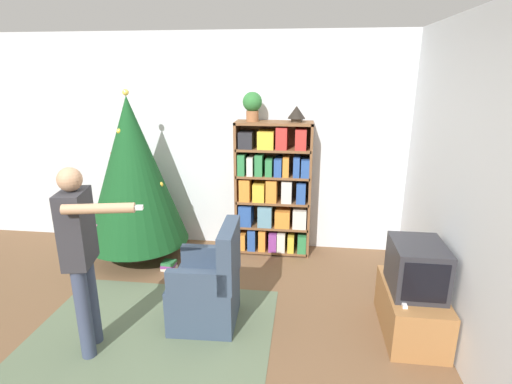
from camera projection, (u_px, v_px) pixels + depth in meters
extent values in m
plane|color=brown|center=(183.00, 345.00, 3.27)|extent=(14.00, 14.00, 0.00)
cube|color=silver|center=(229.00, 143.00, 4.91)|extent=(8.00, 0.10, 2.60)
cube|color=silver|center=(493.00, 206.00, 2.63)|extent=(0.10, 8.00, 2.60)
cube|color=#56664C|center=(152.00, 333.00, 3.41)|extent=(2.04, 1.61, 0.01)
cube|color=brown|center=(238.00, 188.00, 4.82)|extent=(0.03, 0.34, 1.60)
cube|color=brown|center=(310.00, 190.00, 4.71)|extent=(0.03, 0.34, 1.60)
cube|color=brown|center=(274.00, 123.00, 4.53)|extent=(0.89, 0.34, 0.03)
cube|color=brown|center=(274.00, 185.00, 4.92)|extent=(0.89, 0.01, 1.60)
cube|color=brown|center=(273.00, 248.00, 4.99)|extent=(0.86, 0.34, 0.03)
cube|color=orange|center=(243.00, 240.00, 4.95)|extent=(0.08, 0.24, 0.20)
cube|color=#284C93|center=(253.00, 237.00, 4.96)|extent=(0.09, 0.31, 0.26)
cube|color=orange|center=(263.00, 237.00, 4.95)|extent=(0.08, 0.30, 0.26)
cube|color=#843889|center=(273.00, 240.00, 4.92)|extent=(0.09, 0.28, 0.23)
cube|color=beige|center=(281.00, 240.00, 4.90)|extent=(0.10, 0.27, 0.24)
cube|color=gold|center=(291.00, 241.00, 4.91)|extent=(0.08, 0.30, 0.20)
cube|color=#2D7A42|center=(302.00, 242.00, 4.87)|extent=(0.10, 0.24, 0.22)
cube|color=brown|center=(273.00, 225.00, 4.90)|extent=(0.86, 0.34, 0.03)
cube|color=#284C93|center=(246.00, 213.00, 4.88)|extent=(0.15, 0.30, 0.25)
cube|color=#5B899E|center=(265.00, 215.00, 4.82)|extent=(0.17, 0.25, 0.25)
cube|color=orange|center=(283.00, 217.00, 4.82)|extent=(0.17, 0.27, 0.21)
cube|color=beige|center=(300.00, 217.00, 4.78)|extent=(0.16, 0.25, 0.22)
cube|color=brown|center=(273.00, 200.00, 4.80)|extent=(0.86, 0.34, 0.03)
cube|color=orange|center=(246.00, 188.00, 4.79)|extent=(0.13, 0.31, 0.26)
cube|color=gold|center=(259.00, 191.00, 4.76)|extent=(0.14, 0.28, 0.21)
cube|color=orange|center=(272.00, 189.00, 4.74)|extent=(0.12, 0.28, 0.26)
cube|color=beige|center=(287.00, 190.00, 4.72)|extent=(0.12, 0.28, 0.26)
cube|color=#284C93|center=(301.00, 191.00, 4.70)|extent=(0.11, 0.28, 0.24)
cube|color=brown|center=(273.00, 175.00, 4.71)|extent=(0.86, 0.34, 0.03)
cube|color=#2D7A42|center=(243.00, 163.00, 4.70)|extent=(0.08, 0.29, 0.24)
cube|color=beige|center=(251.00, 165.00, 4.70)|extent=(0.07, 0.31, 0.21)
cube|color=#2D7A42|center=(260.00, 164.00, 4.67)|extent=(0.09, 0.28, 0.25)
cube|color=#2D7A42|center=(269.00, 166.00, 4.65)|extent=(0.08, 0.26, 0.20)
cube|color=#284C93|center=(278.00, 166.00, 4.64)|extent=(0.09, 0.28, 0.20)
cube|color=orange|center=(286.00, 166.00, 4.62)|extent=(0.07, 0.25, 0.23)
cube|color=#284C93|center=(297.00, 166.00, 4.62)|extent=(0.07, 0.30, 0.23)
cube|color=#284C93|center=(305.00, 167.00, 4.60)|extent=(0.09, 0.26, 0.20)
cube|color=brown|center=(274.00, 149.00, 4.62)|extent=(0.86, 0.34, 0.03)
cube|color=#232328|center=(247.00, 140.00, 4.60)|extent=(0.16, 0.27, 0.19)
cube|color=gold|center=(266.00, 139.00, 4.58)|extent=(0.18, 0.31, 0.20)
cube|color=#B22D28|center=(282.00, 137.00, 4.55)|extent=(0.13, 0.29, 0.25)
cube|color=#B22D28|center=(301.00, 139.00, 4.53)|extent=(0.12, 0.31, 0.23)
cube|color=#996638|center=(411.00, 311.00, 3.38)|extent=(0.46, 0.83, 0.41)
cube|color=#28282D|center=(417.00, 267.00, 3.26)|extent=(0.41, 0.52, 0.41)
cube|color=black|center=(426.00, 283.00, 3.01)|extent=(0.34, 0.01, 0.32)
cube|color=white|center=(404.00, 303.00, 3.10)|extent=(0.04, 0.12, 0.02)
cylinder|color=#4C3323|center=(140.00, 253.00, 4.81)|extent=(0.36, 0.36, 0.10)
cylinder|color=brown|center=(140.00, 244.00, 4.78)|extent=(0.08, 0.08, 0.12)
cone|color=#14471E|center=(133.00, 171.00, 4.52)|extent=(1.17, 1.17, 1.68)
sphere|color=gold|center=(161.00, 185.00, 4.50)|extent=(0.06, 0.06, 0.06)
sphere|color=#B74C93|center=(131.00, 133.00, 4.53)|extent=(0.05, 0.05, 0.05)
sphere|color=#B74C93|center=(98.00, 225.00, 4.38)|extent=(0.05, 0.05, 0.05)
sphere|color=red|center=(112.00, 153.00, 4.44)|extent=(0.04, 0.04, 0.04)
sphere|color=#B74C93|center=(137.00, 197.00, 5.03)|extent=(0.05, 0.05, 0.05)
sphere|color=gold|center=(119.00, 131.00, 4.29)|extent=(0.06, 0.06, 0.06)
sphere|color=#E5CC4C|center=(126.00, 92.00, 4.26)|extent=(0.07, 0.07, 0.07)
cube|color=#334256|center=(205.00, 300.00, 3.53)|extent=(0.58, 0.58, 0.42)
cube|color=#334256|center=(229.00, 254.00, 3.38)|extent=(0.14, 0.56, 0.50)
cube|color=#334256|center=(209.00, 256.00, 3.67)|extent=(0.51, 0.10, 0.20)
cube|color=#334256|center=(197.00, 283.00, 3.21)|extent=(0.51, 0.10, 0.20)
cylinder|color=#38425B|center=(91.00, 301.00, 3.21)|extent=(0.11, 0.11, 0.76)
cylinder|color=#38425B|center=(84.00, 314.00, 3.04)|extent=(0.11, 0.11, 0.76)
cube|color=#2D2D33|center=(76.00, 228.00, 2.93)|extent=(0.24, 0.35, 0.57)
cylinder|color=tan|center=(86.00, 222.00, 3.13)|extent=(0.07, 0.07, 0.46)
cylinder|color=tan|center=(99.00, 209.00, 2.70)|extent=(0.48, 0.17, 0.07)
cube|color=white|center=(135.00, 208.00, 2.72)|extent=(0.12, 0.06, 0.03)
sphere|color=tan|center=(70.00, 179.00, 2.82)|extent=(0.17, 0.17, 0.17)
cylinder|color=#935B38|center=(252.00, 116.00, 4.54)|extent=(0.14, 0.14, 0.12)
sphere|color=#2D7033|center=(252.00, 102.00, 4.50)|extent=(0.22, 0.22, 0.22)
cylinder|color=#473828|center=(296.00, 120.00, 4.49)|extent=(0.12, 0.12, 0.04)
cone|color=black|center=(297.00, 112.00, 4.47)|extent=(0.20, 0.20, 0.14)
cube|color=beige|center=(169.00, 268.00, 4.51)|extent=(0.17, 0.16, 0.04)
cube|color=#843889|center=(169.00, 265.00, 4.51)|extent=(0.16, 0.17, 0.03)
cube|color=#2D7A42|center=(169.00, 263.00, 4.49)|extent=(0.15, 0.14, 0.03)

